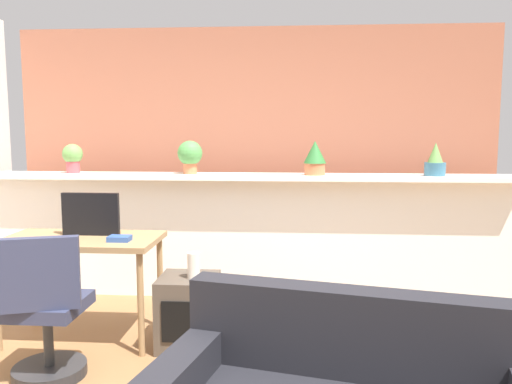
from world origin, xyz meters
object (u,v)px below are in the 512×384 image
at_px(potted_plant_0, 73,157).
at_px(desk, 81,249).
at_px(side_cube_shelf, 188,312).
at_px(vase_on_shelf, 194,265).
at_px(potted_plant_3, 435,162).
at_px(tv_monitor, 91,214).
at_px(book_on_desk, 119,238).
at_px(office_chair, 46,319).
at_px(potted_plant_2, 315,157).
at_px(potted_plant_1, 190,155).

xyz_separation_m(potted_plant_0, desk, (0.50, -1.06, -0.60)).
distance_m(side_cube_shelf, vase_on_shelf, 0.34).
xyz_separation_m(potted_plant_3, tv_monitor, (-2.66, -0.93, -0.33)).
xyz_separation_m(vase_on_shelf, book_on_desk, (-0.51, 0.00, 0.18)).
height_order(potted_plant_3, office_chair, potted_plant_3).
bearing_deg(tv_monitor, potted_plant_2, 29.34).
height_order(side_cube_shelf, vase_on_shelf, vase_on_shelf).
height_order(potted_plant_1, desk, potted_plant_1).
relative_size(desk, vase_on_shelf, 6.17).
bearing_deg(potted_plant_3, vase_on_shelf, -149.42).
bearing_deg(potted_plant_1, desk, -118.86).
bearing_deg(tv_monitor, potted_plant_0, 119.28).
relative_size(desk, book_on_desk, 7.41).
xyz_separation_m(potted_plant_1, book_on_desk, (-0.26, -1.15, -0.52)).
bearing_deg(potted_plant_1, vase_on_shelf, -77.78).
xyz_separation_m(desk, side_cube_shelf, (0.78, -0.08, -0.42)).
bearing_deg(office_chair, side_cube_shelf, 36.66).
bearing_deg(book_on_desk, tv_monitor, 146.41).
height_order(potted_plant_2, side_cube_shelf, potted_plant_2).
distance_m(office_chair, side_cube_shelf, 0.94).
bearing_deg(desk, office_chair, -86.76).
bearing_deg(side_cube_shelf, potted_plant_2, 50.03).
relative_size(potted_plant_2, vase_on_shelf, 1.67).
relative_size(potted_plant_1, desk, 0.27).
bearing_deg(vase_on_shelf, tv_monitor, 167.03).
distance_m(potted_plant_1, office_chair, 1.98).
height_order(potted_plant_1, potted_plant_2, potted_plant_2).
bearing_deg(vase_on_shelf, potted_plant_1, 102.22).
distance_m(potted_plant_2, side_cube_shelf, 1.74).
bearing_deg(book_on_desk, office_chair, -117.81).
xyz_separation_m(potted_plant_0, tv_monitor, (0.55, -0.98, -0.36)).
bearing_deg(desk, potted_plant_0, 115.35).
distance_m(potted_plant_1, tv_monitor, 1.17).
height_order(potted_plant_2, tv_monitor, potted_plant_2).
bearing_deg(tv_monitor, book_on_desk, -33.59).
relative_size(office_chair, book_on_desk, 6.13).
height_order(office_chair, side_cube_shelf, office_chair).
bearing_deg(vase_on_shelf, potted_plant_0, 138.98).
bearing_deg(potted_plant_2, potted_plant_0, 178.53).
distance_m(tv_monitor, book_on_desk, 0.35).
xyz_separation_m(potted_plant_2, potted_plant_3, (1.02, 0.01, -0.03)).
bearing_deg(potted_plant_3, desk, -159.56).
height_order(desk, book_on_desk, book_on_desk).
bearing_deg(desk, potted_plant_3, 20.44).
distance_m(potted_plant_2, tv_monitor, 1.92).
bearing_deg(potted_plant_2, vase_on_shelf, -127.85).
xyz_separation_m(tv_monitor, office_chair, (-0.01, -0.71, -0.52)).
relative_size(potted_plant_2, office_chair, 0.33).
height_order(potted_plant_1, side_cube_shelf, potted_plant_1).
distance_m(potted_plant_0, potted_plant_3, 3.21).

